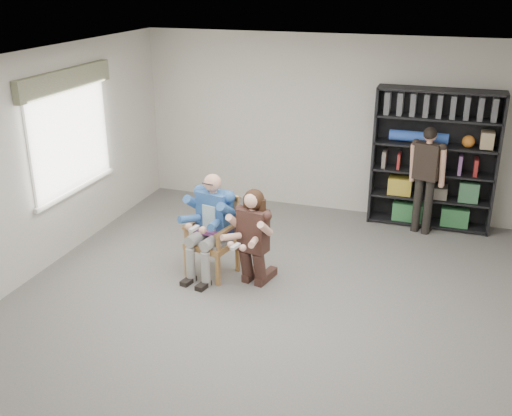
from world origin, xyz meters
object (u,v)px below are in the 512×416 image
(kneeling_woman, at_px, (252,239))
(bookshelf, at_px, (434,160))
(seated_man, at_px, (211,225))
(standing_man, at_px, (425,181))
(armchair, at_px, (212,237))

(kneeling_woman, distance_m, bookshelf, 3.33)
(seated_man, relative_size, kneeling_woman, 1.09)
(bookshelf, bearing_deg, standing_man, -103.74)
(armchair, distance_m, kneeling_woman, 0.60)
(bookshelf, xyz_separation_m, standing_man, (-0.08, -0.32, -0.24))
(kneeling_woman, bearing_deg, standing_man, 63.47)
(bookshelf, bearing_deg, seated_man, -135.05)
(armchair, bearing_deg, seated_man, 0.00)
(standing_man, bearing_deg, armchair, -120.12)
(seated_man, height_order, bookshelf, bookshelf)
(kneeling_woman, height_order, bookshelf, bookshelf)
(standing_man, bearing_deg, kneeling_woman, -110.97)
(seated_man, relative_size, bookshelf, 0.65)
(seated_man, relative_size, standing_man, 0.84)
(armchair, height_order, standing_man, standing_man)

